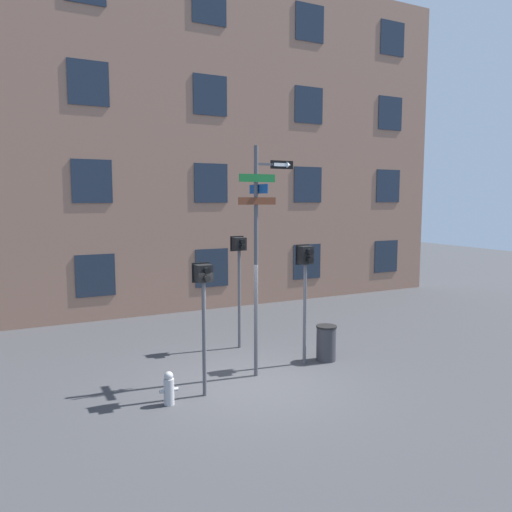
{
  "coord_description": "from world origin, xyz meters",
  "views": [
    {
      "loc": [
        -4.54,
        -9.15,
        3.9
      ],
      "look_at": [
        0.32,
        0.44,
        2.69
      ],
      "focal_mm": 35.0,
      "sensor_mm": 36.0,
      "label": 1
    }
  ],
  "objects_px": {
    "street_sign_pole": "(259,241)",
    "trash_bin": "(326,343)",
    "fire_hydrant": "(169,389)",
    "pedestrian_signal_left": "(204,294)",
    "pedestrian_signal_right": "(305,271)",
    "pedestrian_signal_across": "(239,262)"
  },
  "relations": [
    {
      "from": "street_sign_pole",
      "to": "trash_bin",
      "type": "distance_m",
      "value": 3.22
    },
    {
      "from": "fire_hydrant",
      "to": "trash_bin",
      "type": "relative_size",
      "value": 0.76
    },
    {
      "from": "fire_hydrant",
      "to": "trash_bin",
      "type": "height_order",
      "value": "trash_bin"
    },
    {
      "from": "pedestrian_signal_left",
      "to": "pedestrian_signal_right",
      "type": "bearing_deg",
      "value": 15.06
    },
    {
      "from": "pedestrian_signal_left",
      "to": "pedestrian_signal_right",
      "type": "distance_m",
      "value": 2.94
    },
    {
      "from": "pedestrian_signal_across",
      "to": "pedestrian_signal_right",
      "type": "bearing_deg",
      "value": -66.14
    },
    {
      "from": "street_sign_pole",
      "to": "pedestrian_signal_across",
      "type": "bearing_deg",
      "value": 76.41
    },
    {
      "from": "pedestrian_signal_left",
      "to": "pedestrian_signal_across",
      "type": "bearing_deg",
      "value": 52.9
    },
    {
      "from": "pedestrian_signal_across",
      "to": "fire_hydrant",
      "type": "distance_m",
      "value": 4.38
    },
    {
      "from": "street_sign_pole",
      "to": "pedestrian_signal_across",
      "type": "xyz_separation_m",
      "value": [
        0.51,
        2.1,
        -0.72
      ]
    },
    {
      "from": "street_sign_pole",
      "to": "trash_bin",
      "type": "relative_size",
      "value": 5.85
    },
    {
      "from": "street_sign_pole",
      "to": "trash_bin",
      "type": "height_order",
      "value": "street_sign_pole"
    },
    {
      "from": "street_sign_pole",
      "to": "pedestrian_signal_right",
      "type": "relative_size",
      "value": 1.77
    },
    {
      "from": "street_sign_pole",
      "to": "fire_hydrant",
      "type": "height_order",
      "value": "street_sign_pole"
    },
    {
      "from": "street_sign_pole",
      "to": "fire_hydrant",
      "type": "distance_m",
      "value": 3.58
    },
    {
      "from": "pedestrian_signal_left",
      "to": "trash_bin",
      "type": "bearing_deg",
      "value": 11.99
    },
    {
      "from": "pedestrian_signal_left",
      "to": "trash_bin",
      "type": "xyz_separation_m",
      "value": [
        3.44,
        0.73,
        -1.63
      ]
    },
    {
      "from": "pedestrian_signal_left",
      "to": "fire_hydrant",
      "type": "xyz_separation_m",
      "value": [
        -0.77,
        -0.11,
        -1.75
      ]
    },
    {
      "from": "pedestrian_signal_across",
      "to": "street_sign_pole",
      "type": "bearing_deg",
      "value": -103.59
    },
    {
      "from": "street_sign_pole",
      "to": "pedestrian_signal_right",
      "type": "distance_m",
      "value": 1.56
    },
    {
      "from": "pedestrian_signal_right",
      "to": "trash_bin",
      "type": "height_order",
      "value": "pedestrian_signal_right"
    },
    {
      "from": "street_sign_pole",
      "to": "pedestrian_signal_left",
      "type": "xyz_separation_m",
      "value": [
        -1.5,
        -0.55,
        -0.93
      ]
    }
  ]
}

